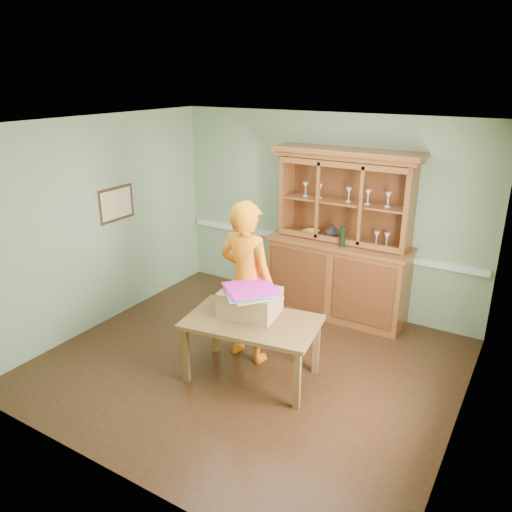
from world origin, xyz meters
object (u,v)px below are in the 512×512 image
Objects in this scene: dining_table at (252,327)px; person at (247,282)px; cardboard_box at (250,302)px; china_hutch at (339,260)px.

dining_table is 0.56m from person.
cardboard_box is at bearing 132.37° from person.
cardboard_box is at bearing 120.21° from dining_table.
china_hutch is 1.51× the size of dining_table.
person is (-0.28, 0.35, 0.33)m from dining_table.
dining_table is 0.80× the size of person.
china_hutch is 1.66m from person.
china_hutch is 3.81× the size of cardboard_box.
china_hutch reaches higher than dining_table.
dining_table is at bearing -50.85° from cardboard_box.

